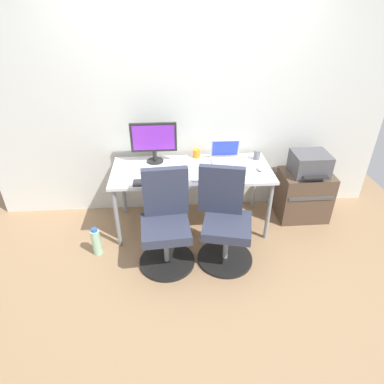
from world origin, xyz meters
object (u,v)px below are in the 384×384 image
object	(u,v)px
office_chair_left	(166,224)
side_cabinet	(303,195)
office_chair_right	(225,221)
printer	(310,164)
coffee_mug	(197,153)
desktop_monitor	(154,140)
water_bottle_on_floor	(96,242)
open_laptop	(226,157)

from	to	relation	value
office_chair_left	side_cabinet	world-z (taller)	office_chair_left
office_chair_right	side_cabinet	bearing A→B (deg)	31.57
printer	coffee_mug	xyz separation A→B (m)	(-1.22, 0.19, 0.07)
desktop_monitor	side_cabinet	bearing A→B (deg)	-4.04
side_cabinet	water_bottle_on_floor	xyz separation A→B (m)	(-2.27, -0.50, -0.13)
office_chair_right	side_cabinet	size ratio (longest dim) A/B	1.68
side_cabinet	water_bottle_on_floor	distance (m)	2.33
open_laptop	coffee_mug	xyz separation A→B (m)	(-0.31, 0.13, -0.01)
side_cabinet	coffee_mug	distance (m)	1.32
office_chair_right	coffee_mug	bearing A→B (deg)	103.50
office_chair_left	water_bottle_on_floor	world-z (taller)	office_chair_left
coffee_mug	open_laptop	bearing A→B (deg)	-23.13
office_chair_left	side_cabinet	distance (m)	1.70
office_chair_left	coffee_mug	xyz separation A→B (m)	(0.36, 0.82, 0.33)
water_bottle_on_floor	coffee_mug	xyz separation A→B (m)	(1.06, 0.69, 0.61)
office_chair_left	coffee_mug	distance (m)	0.95
side_cabinet	open_laptop	size ratio (longest dim) A/B	1.81
office_chair_right	water_bottle_on_floor	size ratio (longest dim) A/B	3.03
printer	coffee_mug	world-z (taller)	same
office_chair_right	open_laptop	distance (m)	0.78
desktop_monitor	coffee_mug	xyz separation A→B (m)	(0.45, 0.07, -0.20)
open_laptop	office_chair_left	bearing A→B (deg)	-133.90
coffee_mug	office_chair_left	bearing A→B (deg)	-113.51
side_cabinet	printer	distance (m)	0.40
side_cabinet	office_chair_left	bearing A→B (deg)	-158.30
office_chair_left	open_laptop	size ratio (longest dim) A/B	3.03
water_bottle_on_floor	coffee_mug	world-z (taller)	coffee_mug
water_bottle_on_floor	open_laptop	world-z (taller)	open_laptop
office_chair_left	water_bottle_on_floor	xyz separation A→B (m)	(-0.70, 0.13, -0.28)
water_bottle_on_floor	coffee_mug	size ratio (longest dim) A/B	3.37
printer	water_bottle_on_floor	bearing A→B (deg)	-167.61
side_cabinet	printer	size ratio (longest dim) A/B	1.40
office_chair_left	water_bottle_on_floor	distance (m)	0.76
desktop_monitor	water_bottle_on_floor	bearing A→B (deg)	-134.23
water_bottle_on_floor	office_chair_left	bearing A→B (deg)	-10.16
office_chair_left	printer	size ratio (longest dim) A/B	2.35
printer	office_chair_right	bearing A→B (deg)	-148.47
side_cabinet	coffee_mug	xyz separation A→B (m)	(-1.22, 0.19, 0.47)
open_laptop	coffee_mug	distance (m)	0.33
side_cabinet	open_laptop	world-z (taller)	open_laptop
office_chair_left	office_chair_right	bearing A→B (deg)	-0.16
open_laptop	coffee_mug	size ratio (longest dim) A/B	3.37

